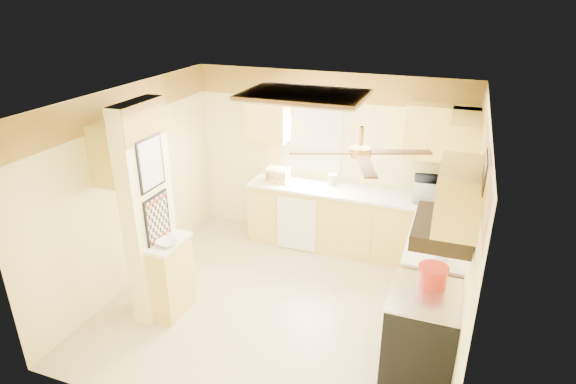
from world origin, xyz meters
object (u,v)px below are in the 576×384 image
at_px(microwave, 436,190).
at_px(dutch_oven, 433,276).
at_px(bowl, 167,243).
at_px(stove, 420,333).
at_px(kettle, 441,250).

distance_m(microwave, dutch_oven, 1.98).
relative_size(bowl, dutch_oven, 0.78).
relative_size(stove, kettle, 4.07).
relative_size(dutch_oven, kettle, 1.29).
bearing_deg(microwave, bowl, 34.30).
distance_m(bowl, kettle, 2.94).
height_order(dutch_oven, kettle, kettle).
height_order(microwave, bowl, microwave).
bearing_deg(stove, bowl, -178.48).
bearing_deg(microwave, dutch_oven, 88.19).
xyz_separation_m(stove, dutch_oven, (0.04, 0.19, 0.55)).
bearing_deg(dutch_oven, bowl, -174.62).
bearing_deg(bowl, kettle, 14.45).
xyz_separation_m(bowl, dutch_oven, (2.80, 0.26, 0.05)).
distance_m(stove, bowl, 2.81).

